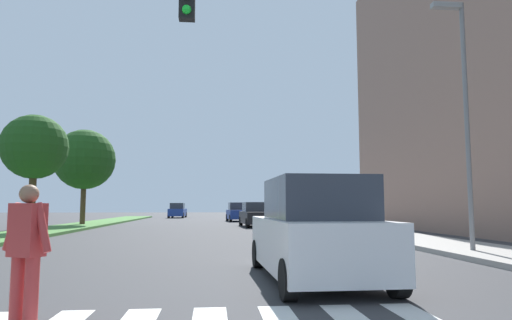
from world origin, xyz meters
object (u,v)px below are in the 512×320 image
(street_lamp_right, at_px, (463,100))
(suv_crossing, at_px, (315,232))
(pedestrian_performer, at_px, (26,249))
(tree_far, at_px, (35,147))
(sedan_distant, at_px, (238,213))
(sedan_far_horizon, at_px, (178,211))
(tree_distant, at_px, (85,160))
(sedan_midblock, at_px, (255,215))

(street_lamp_right, xyz_separation_m, suv_crossing, (-5.49, -3.93, -3.66))
(pedestrian_performer, height_order, suv_crossing, suv_crossing)
(tree_far, xyz_separation_m, sedan_distant, (11.56, 17.63, -3.66))
(pedestrian_performer, xyz_separation_m, sedan_far_horizon, (-2.00, 48.68, -0.13))
(suv_crossing, distance_m, sedan_far_horizon, 45.93)
(sedan_far_horizon, bearing_deg, tree_distant, -102.99)
(pedestrian_performer, relative_size, sedan_midblock, 0.37)
(suv_crossing, xyz_separation_m, sedan_distant, (0.33, 33.06, -0.14))
(sedan_midblock, relative_size, sedan_distant, 1.12)
(suv_crossing, height_order, sedan_midblock, suv_crossing)
(street_lamp_right, bearing_deg, sedan_far_horizon, 105.64)
(tree_far, xyz_separation_m, street_lamp_right, (16.73, -11.50, 0.14))
(tree_distant, relative_size, sedan_far_horizon, 1.52)
(street_lamp_right, height_order, pedestrian_performer, street_lamp_right)
(sedan_midblock, bearing_deg, tree_distant, 171.62)
(suv_crossing, distance_m, sedan_midblock, 22.34)
(tree_distant, relative_size, street_lamp_right, 0.89)
(tree_far, relative_size, tree_distant, 0.90)
(street_lamp_right, relative_size, suv_crossing, 1.61)
(tree_far, distance_m, sedan_far_horizon, 30.72)
(sedan_far_horizon, bearing_deg, sedan_midblock, -73.02)
(tree_distant, relative_size, pedestrian_performer, 3.96)
(pedestrian_performer, height_order, sedan_far_horizon, sedan_far_horizon)
(street_lamp_right, distance_m, suv_crossing, 7.69)
(tree_far, bearing_deg, sedan_midblock, 29.47)
(tree_distant, xyz_separation_m, suv_crossing, (11.09, -24.09, -3.76))
(sedan_far_horizon, bearing_deg, suv_crossing, -82.31)
(sedan_midblock, bearing_deg, sedan_distant, 93.27)
(tree_far, distance_m, tree_distant, 8.66)
(suv_crossing, relative_size, sedan_distant, 1.12)
(tree_distant, distance_m, sedan_far_horizon, 22.33)
(sedan_distant, bearing_deg, street_lamp_right, -79.94)
(suv_crossing, relative_size, sedan_midblock, 1.01)
(tree_distant, height_order, street_lamp_right, street_lamp_right)
(sedan_far_horizon, bearing_deg, pedestrian_performer, -87.64)
(tree_far, distance_m, sedan_distant, 21.39)
(tree_far, height_order, suv_crossing, tree_far)
(tree_far, xyz_separation_m, sedan_far_horizon, (5.09, 30.08, -3.65))
(tree_distant, relative_size, sedan_distant, 1.62)
(suv_crossing, bearing_deg, sedan_far_horizon, 97.69)
(tree_far, relative_size, sedan_distant, 1.45)
(tree_distant, bearing_deg, pedestrian_performer, -75.70)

